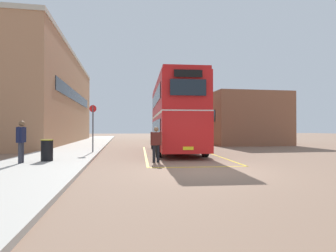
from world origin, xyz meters
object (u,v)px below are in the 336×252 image
object	(u,v)px
pedestrian_waiting_near	(21,138)
bus_stop_sign	(93,124)
single_deck_bus	(175,128)
litter_bin	(47,150)
pedestrian_boarding	(156,142)
double_decker_bus	(175,115)

from	to	relation	value
pedestrian_waiting_near	bus_stop_sign	distance (m)	5.64
single_deck_bus	litter_bin	size ratio (longest dim) A/B	9.89
single_deck_bus	pedestrian_boarding	world-z (taller)	single_deck_bus
single_deck_bus	pedestrian_boarding	bearing A→B (deg)	-103.45
pedestrian_boarding	bus_stop_sign	xyz separation A→B (m)	(-3.35, 4.65, 0.91)
double_decker_bus	single_deck_bus	bearing A→B (deg)	78.82
pedestrian_waiting_near	litter_bin	world-z (taller)	pedestrian_waiting_near
single_deck_bus	bus_stop_sign	bearing A→B (deg)	-116.97
double_decker_bus	pedestrian_waiting_near	distance (m)	9.72
double_decker_bus	single_deck_bus	distance (m)	16.15
pedestrian_boarding	bus_stop_sign	world-z (taller)	bus_stop_sign
bus_stop_sign	double_decker_bus	bearing A→B (deg)	7.83
pedestrian_boarding	single_deck_bus	bearing A→B (deg)	76.55
double_decker_bus	bus_stop_sign	bearing A→B (deg)	-172.17
pedestrian_boarding	bus_stop_sign	bearing A→B (deg)	125.74
pedestrian_waiting_near	pedestrian_boarding	bearing A→B (deg)	4.08
pedestrian_waiting_near	single_deck_bus	bearing A→B (deg)	63.41
pedestrian_boarding	pedestrian_waiting_near	world-z (taller)	pedestrian_waiting_near
single_deck_bus	bus_stop_sign	distance (m)	18.56
pedestrian_boarding	litter_bin	distance (m)	4.91
bus_stop_sign	single_deck_bus	bearing A→B (deg)	63.03
double_decker_bus	pedestrian_boarding	bearing A→B (deg)	-109.87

